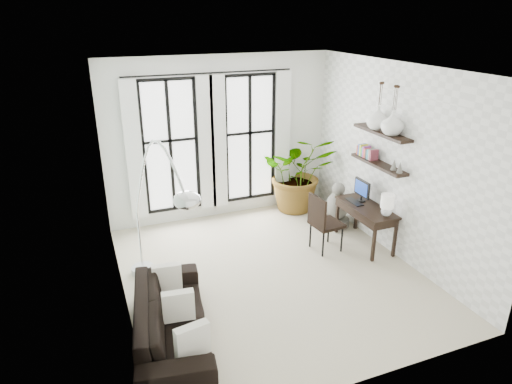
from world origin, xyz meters
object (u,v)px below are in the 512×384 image
plant (298,172)px  desk (368,210)px  buddha (337,208)px  arc_lamp (156,178)px  desk_chair (322,220)px  sofa (171,319)px

plant → desk: plant is taller
buddha → arc_lamp: bearing=-161.0°
desk_chair → desk: bearing=-14.6°
sofa → desk_chair: (2.93, 1.38, 0.27)m
desk_chair → buddha: 1.11m
desk_chair → buddha: desk_chair is taller
sofa → buddha: buddha is taller
plant → desk_chair: plant is taller
desk → arc_lamp: (-3.65, -0.33, 1.20)m
desk → desk_chair: bearing=170.9°
plant → desk_chair: bearing=-103.4°
sofa → desk: bearing=-62.6°
desk → buddha: (-0.05, 0.90, -0.33)m
desk_chair → arc_lamp: 3.15m
desk → desk_chair: size_ratio=1.21×
desk → arc_lamp: arc_lamp is taller
desk → plant: bearing=101.7°
sofa → desk_chair: size_ratio=2.14×
sofa → desk_chair: bearing=-55.8°
arc_lamp → buddha: size_ratio=2.74×
plant → sofa: bearing=-136.6°
plant → arc_lamp: arc_lamp is taller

